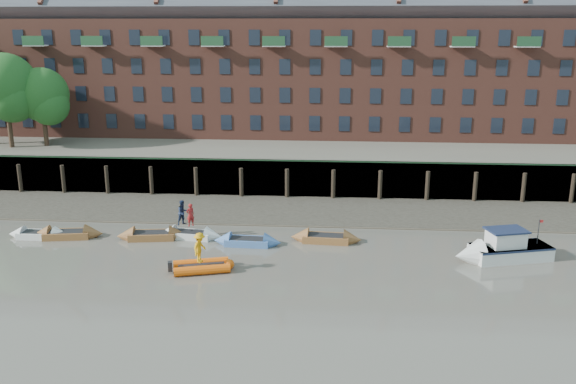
# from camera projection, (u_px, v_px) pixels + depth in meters

# --- Properties ---
(ground) EXTENTS (220.00, 220.00, 0.00)m
(ground) POSITION_uv_depth(u_px,v_px,m) (218.00, 308.00, 32.27)
(ground) COLOR #615D53
(ground) RESTS_ON ground
(foreshore) EXTENTS (110.00, 8.00, 0.50)m
(foreshore) POSITION_uv_depth(u_px,v_px,m) (259.00, 210.00, 49.59)
(foreshore) COLOR #3D382F
(foreshore) RESTS_ON ground
(mud_band) EXTENTS (110.00, 1.60, 0.10)m
(mud_band) POSITION_uv_depth(u_px,v_px,m) (254.00, 223.00, 46.32)
(mud_band) COLOR #4C4336
(mud_band) RESTS_ON ground
(river_wall) EXTENTS (110.00, 1.23, 3.30)m
(river_wall) POSITION_uv_depth(u_px,v_px,m) (265.00, 178.00, 53.39)
(river_wall) COLOR #2D2A26
(river_wall) RESTS_ON ground
(bank_terrace) EXTENTS (110.00, 28.00, 3.20)m
(bank_terrace) POSITION_uv_depth(u_px,v_px,m) (279.00, 148.00, 66.49)
(bank_terrace) COLOR #5E594D
(bank_terrace) RESTS_ON ground
(apartment_terrace) EXTENTS (80.60, 15.56, 20.98)m
(apartment_terrace) POSITION_uv_depth(u_px,v_px,m) (279.00, 42.00, 64.51)
(apartment_terrace) COLOR brown
(apartment_terrace) RESTS_ON bank_terrace
(tree_cluster) EXTENTS (11.76, 7.74, 9.40)m
(tree_cluster) POSITION_uv_depth(u_px,v_px,m) (3.00, 85.00, 58.09)
(tree_cluster) COLOR #3A281C
(tree_cluster) RESTS_ON bank_terrace
(rowboat_0) EXTENTS (4.46, 1.30, 1.29)m
(rowboat_0) POSITION_uv_depth(u_px,v_px,m) (39.00, 235.00, 43.01)
(rowboat_0) COLOR silver
(rowboat_0) RESTS_ON ground
(rowboat_1) EXTENTS (5.07, 2.18, 1.42)m
(rowboat_1) POSITION_uv_depth(u_px,v_px,m) (67.00, 234.00, 43.01)
(rowboat_1) COLOR brown
(rowboat_1) RESTS_ON ground
(rowboat_2) EXTENTS (5.06, 2.12, 1.42)m
(rowboat_2) POSITION_uv_depth(u_px,v_px,m) (152.00, 235.00, 42.78)
(rowboat_2) COLOR brown
(rowboat_2) RESTS_ON ground
(rowboat_3) EXTENTS (4.79, 1.92, 1.35)m
(rowboat_3) POSITION_uv_depth(u_px,v_px,m) (190.00, 235.00, 42.98)
(rowboat_3) COLOR silver
(rowboat_3) RESTS_ON ground
(rowboat_4) EXTENTS (4.72, 1.56, 1.35)m
(rowboat_4) POSITION_uv_depth(u_px,v_px,m) (247.00, 242.00, 41.60)
(rowboat_4) COLOR #446BA9
(rowboat_4) RESTS_ON ground
(rowboat_5) EXTENTS (5.00, 1.76, 1.43)m
(rowboat_5) POSITION_uv_depth(u_px,v_px,m) (326.00, 238.00, 42.20)
(rowboat_5) COLOR brown
(rowboat_5) RESTS_ON ground
(rib_tender) EXTENTS (3.81, 2.60, 0.64)m
(rib_tender) POSITION_uv_depth(u_px,v_px,m) (204.00, 266.00, 37.20)
(rib_tender) COLOR #E9590B
(rib_tender) RESTS_ON ground
(motor_launch) EXTENTS (6.60, 3.63, 2.59)m
(motor_launch) POSITION_uv_depth(u_px,v_px,m) (496.00, 250.00, 38.77)
(motor_launch) COLOR silver
(motor_launch) RESTS_ON ground
(person_rower_a) EXTENTS (0.70, 0.69, 1.63)m
(person_rower_a) POSITION_uv_depth(u_px,v_px,m) (190.00, 215.00, 42.53)
(person_rower_a) COLOR maroon
(person_rower_a) RESTS_ON rowboat_3
(person_rower_b) EXTENTS (1.10, 1.09, 1.78)m
(person_rower_b) POSITION_uv_depth(u_px,v_px,m) (183.00, 213.00, 42.78)
(person_rower_b) COLOR #19233F
(person_rower_b) RESTS_ON rowboat_3
(person_rib_crew) EXTENTS (1.00, 1.35, 1.87)m
(person_rib_crew) POSITION_uv_depth(u_px,v_px,m) (200.00, 248.00, 36.75)
(person_rib_crew) COLOR orange
(person_rib_crew) RESTS_ON rib_tender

